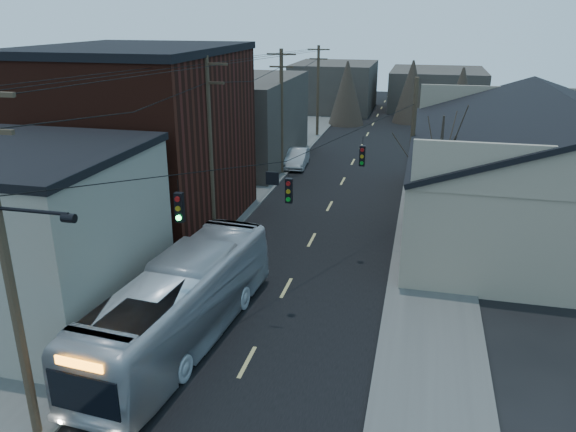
% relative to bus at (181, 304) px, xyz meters
% --- Properties ---
extents(road_surface, '(9.00, 110.00, 0.02)m').
position_rel_bus_xyz_m(road_surface, '(2.81, 21.21, -1.61)').
color(road_surface, black).
rests_on(road_surface, ground).
extents(sidewalk_left, '(4.00, 110.00, 0.12)m').
position_rel_bus_xyz_m(sidewalk_left, '(-3.69, 21.21, -1.56)').
color(sidewalk_left, '#474744').
rests_on(sidewalk_left, ground).
extents(sidewalk_right, '(4.00, 110.00, 0.12)m').
position_rel_bus_xyz_m(sidewalk_right, '(9.31, 21.21, -1.56)').
color(sidewalk_right, '#474744').
rests_on(sidewalk_right, ground).
extents(building_clapboard, '(8.00, 8.00, 7.00)m').
position_rel_bus_xyz_m(building_clapboard, '(-6.19, 0.21, 1.88)').
color(building_clapboard, gray).
rests_on(building_clapboard, ground).
extents(building_brick, '(10.00, 12.00, 10.00)m').
position_rel_bus_xyz_m(building_brick, '(-7.19, 11.21, 3.38)').
color(building_brick, '#33120B').
rests_on(building_brick, ground).
extents(building_left_far, '(9.00, 14.00, 7.00)m').
position_rel_bus_xyz_m(building_left_far, '(-6.69, 27.21, 1.88)').
color(building_left_far, '#37312C').
rests_on(building_left_far, ground).
extents(warehouse, '(16.16, 20.60, 7.73)m').
position_rel_bus_xyz_m(warehouse, '(15.81, 16.21, 1.08)').
color(warehouse, gray).
rests_on(warehouse, ground).
extents(building_far_left, '(10.00, 12.00, 6.00)m').
position_rel_bus_xyz_m(building_far_left, '(-3.19, 56.21, 1.38)').
color(building_far_left, '#37312C').
rests_on(building_far_left, ground).
extents(building_far_right, '(12.00, 14.00, 5.00)m').
position_rel_bus_xyz_m(building_far_right, '(9.81, 61.21, 0.88)').
color(building_far_right, '#37312C').
rests_on(building_far_right, ground).
extents(bare_tree, '(0.40, 0.40, 7.20)m').
position_rel_bus_xyz_m(bare_tree, '(9.31, 11.21, 1.98)').
color(bare_tree, black).
rests_on(bare_tree, ground).
extents(utility_lines, '(11.24, 45.28, 10.50)m').
position_rel_bus_xyz_m(utility_lines, '(-0.31, 15.35, 3.33)').
color(utility_lines, '#382B1E').
rests_on(utility_lines, ground).
extents(bus, '(3.70, 11.83, 3.24)m').
position_rel_bus_xyz_m(bus, '(0.00, 0.00, 0.00)').
color(bus, '#A6ABB2').
rests_on(bus, ground).
extents(parked_car, '(1.89, 4.60, 1.48)m').
position_rel_bus_xyz_m(parked_car, '(-1.49, 26.59, -0.88)').
color(parked_car, '#9CA0A3').
rests_on(parked_car, ground).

